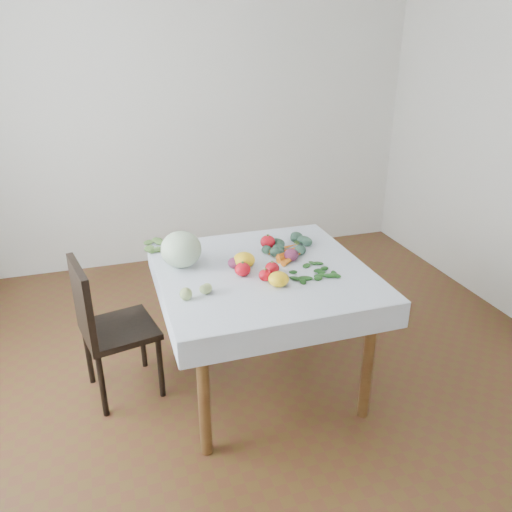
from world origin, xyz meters
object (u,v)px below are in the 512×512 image
Objects in this scene: chair at (104,322)px; carrot_bunch at (290,252)px; table at (263,286)px; heirloom_back at (244,260)px; cabbage at (181,249)px.

chair is 3.15× the size of carrot_bunch.
heirloom_back reaches higher than table.
heirloom_back reaches higher than carrot_bunch.
cabbage is 1.84× the size of heirloom_back.
chair is (-0.86, 0.17, -0.17)m from table.
heirloom_back is 0.45× the size of carrot_bunch.
heirloom_back is at bearing -7.84° from chair.
carrot_bunch is at bearing 32.68° from table.
chair reaches higher than carrot_bunch.
chair is 0.58m from cabbage.
heirloom_back is 0.31m from carrot_bunch.
table is 0.28m from carrot_bunch.
cabbage is at bearing 176.38° from carrot_bunch.
heirloom_back is (0.77, -0.11, 0.31)m from chair.
table is 0.18m from heirloom_back.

